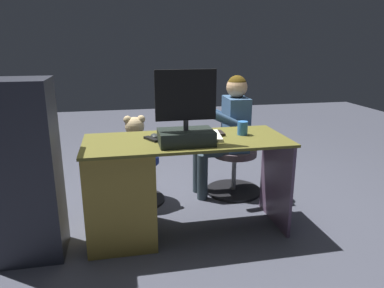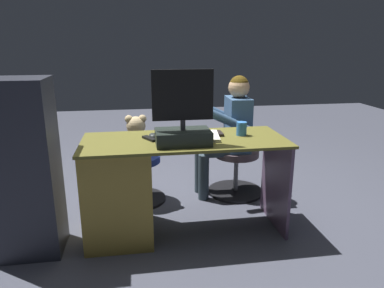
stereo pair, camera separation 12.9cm
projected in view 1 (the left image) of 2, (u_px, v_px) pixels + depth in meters
ground_plane at (180, 211)px, 3.18m from camera, size 10.00×10.00×0.00m
desk at (133, 188)px, 2.68m from camera, size 1.51×0.63×0.75m
monitor at (186, 125)px, 2.50m from camera, size 0.42×0.25×0.52m
keyboard at (197, 134)px, 2.76m from camera, size 0.42×0.14×0.02m
computer_mouse at (154, 136)px, 2.68m from camera, size 0.06×0.10×0.04m
cup at (243, 128)px, 2.78m from camera, size 0.08×0.08×0.10m
tv_remote at (152, 139)px, 2.63m from camera, size 0.11×0.15×0.02m
notebook_binder at (206, 136)px, 2.71m from camera, size 0.26×0.32×0.02m
office_chair_teddy at (137, 175)px, 3.30m from camera, size 0.50×0.50×0.44m
teddy_bear at (135, 138)px, 3.22m from camera, size 0.26×0.26×0.38m
visitor_chair at (234, 168)px, 3.52m from camera, size 0.54×0.54×0.44m
person at (228, 126)px, 3.38m from camera, size 0.50×0.49×1.15m
equipment_rack at (24, 172)px, 2.38m from camera, size 0.44×0.36×1.22m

